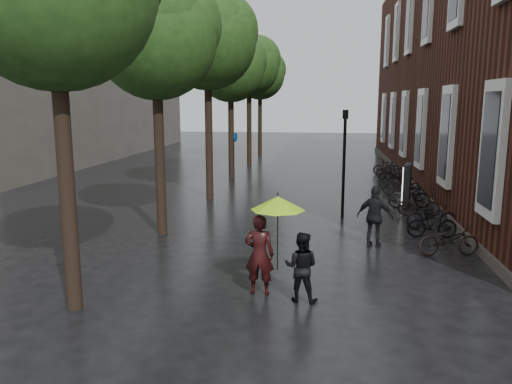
% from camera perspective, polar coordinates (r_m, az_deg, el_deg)
% --- Properties ---
extents(ground, '(120.00, 120.00, 0.00)m').
position_cam_1_polar(ground, '(9.29, 0.32, -16.92)').
color(ground, black).
extents(bg_building, '(16.00, 30.00, 14.00)m').
position_cam_1_polar(bg_building, '(43.00, -25.34, 13.08)').
color(bg_building, '#47423D').
rests_on(bg_building, ground).
extents(street_trees, '(4.33, 34.03, 8.91)m').
position_cam_1_polar(street_trees, '(24.71, -4.18, 15.19)').
color(street_trees, black).
rests_on(street_trees, ground).
extents(person_burgundy, '(0.69, 0.47, 1.82)m').
position_cam_1_polar(person_burgundy, '(11.11, 0.38, -7.15)').
color(person_burgundy, black).
rests_on(person_burgundy, ground).
extents(person_black, '(0.82, 0.68, 1.53)m').
position_cam_1_polar(person_black, '(10.83, 5.19, -8.51)').
color(person_black, black).
rests_on(person_black, ground).
extents(lime_umbrella, '(1.18, 1.18, 1.74)m').
position_cam_1_polar(lime_umbrella, '(10.71, 2.52, -1.28)').
color(lime_umbrella, black).
rests_on(lime_umbrella, ground).
extents(pedestrian_walking, '(1.15, 0.76, 1.82)m').
position_cam_1_polar(pedestrian_walking, '(15.03, 13.44, -2.78)').
color(pedestrian_walking, black).
rests_on(pedestrian_walking, ground).
extents(parked_bicycles, '(1.94, 16.26, 1.00)m').
position_cam_1_polar(parked_bicycles, '(22.11, 16.92, 0.03)').
color(parked_bicycles, black).
rests_on(parked_bicycles, ground).
extents(ad_lightbox, '(0.27, 1.18, 1.78)m').
position_cam_1_polar(ad_lightbox, '(20.96, 16.83, 0.70)').
color(ad_lightbox, black).
rests_on(ad_lightbox, ground).
extents(lamp_post, '(0.20, 0.20, 3.94)m').
position_cam_1_polar(lamp_post, '(18.38, 10.05, 4.40)').
color(lamp_post, black).
rests_on(lamp_post, ground).
extents(cycle_sign, '(0.14, 0.48, 2.62)m').
position_cam_1_polar(cycle_sign, '(26.29, -2.45, 4.87)').
color(cycle_sign, '#262628').
rests_on(cycle_sign, ground).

